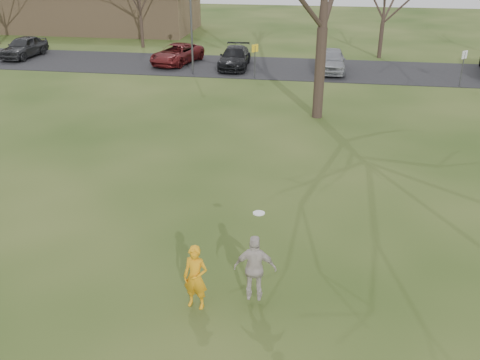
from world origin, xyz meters
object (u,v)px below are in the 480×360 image
player_defender (196,277)px  lamp_post (191,9)px  catching_play (255,268)px  car_3 (235,57)px  car_0 (24,47)px  car_4 (332,60)px  car_2 (177,54)px  building (84,8)px

player_defender → lamp_post: (-5.60, 22.49, 3.16)m
catching_play → car_3: bearing=100.8°
car_0 → car_4: size_ratio=1.01×
car_2 → car_4: bearing=10.4°
car_0 → catching_play: 32.18m
car_3 → building: (-16.30, 13.34, 1.24)m
car_0 → lamp_post: 13.81m
car_0 → car_3: (15.41, -0.78, -0.07)m
car_3 → building: building is taller
catching_play → lamp_post: (-6.96, 22.23, 2.93)m
car_0 → car_2: 11.33m
building → car_2: bearing=-46.3°
car_0 → car_3: car_0 is taller
car_0 → player_defender: bearing=-50.1°
car_2 → lamp_post: lamp_post is taller
player_defender → catching_play: catching_play is taller
car_0 → building: 12.65m
player_defender → car_2: size_ratio=0.35×
car_3 → lamp_post: lamp_post is taller
car_4 → lamp_post: (-8.60, -1.99, 3.21)m
catching_play → building: size_ratio=0.11×
building → car_3: bearing=-39.3°
car_4 → car_2: bearing=175.2°
player_defender → building: building is taller
car_4 → building: (-22.60, 13.51, 1.17)m
car_4 → player_defender: bearing=-97.7°
catching_play → building: 43.16m
car_3 → catching_play: catching_play is taller
car_3 → catching_play: size_ratio=2.07×
car_0 → building: building is taller
car_0 → car_2: car_0 is taller
building → lamp_post: size_ratio=3.29×
car_2 → car_3: 4.12m
car_2 → player_defender: bearing=-59.2°
catching_play → player_defender: bearing=-168.8°
car_0 → car_3: size_ratio=0.95×
car_3 → building: 21.10m
player_defender → car_3: 24.87m
car_3 → car_4: (6.30, -0.17, 0.07)m
player_defender → car_3: bearing=107.0°
car_2 → catching_play: (8.74, -24.95, 0.35)m
car_0 → catching_play: size_ratio=1.96×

